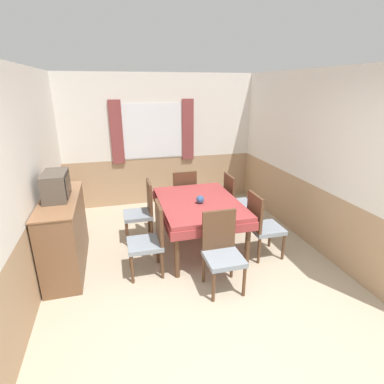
{
  "coord_description": "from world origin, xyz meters",
  "views": [
    {
      "loc": [
        -0.95,
        -2.02,
        2.37
      ],
      "look_at": [
        0.11,
        1.92,
        0.9
      ],
      "focal_mm": 28.0,
      "sensor_mm": 36.0,
      "label": 1
    }
  ],
  "objects_px": {
    "chair_head_window": "(183,194)",
    "chair_head_near": "(222,249)",
    "vase": "(200,199)",
    "chair_right_far": "(235,200)",
    "dining_table": "(199,207)",
    "sideboard": "(65,233)",
    "chair_left_near": "(150,238)",
    "tv": "(56,186)",
    "chair_right_near": "(262,224)",
    "chair_left_far": "(142,210)"
  },
  "relations": [
    {
      "from": "chair_head_near",
      "to": "sideboard",
      "type": "distance_m",
      "value": 2.11
    },
    {
      "from": "sideboard",
      "to": "dining_table",
      "type": "bearing_deg",
      "value": 1.64
    },
    {
      "from": "chair_head_window",
      "to": "chair_head_near",
      "type": "relative_size",
      "value": 1.0
    },
    {
      "from": "vase",
      "to": "chair_head_near",
      "type": "bearing_deg",
      "value": -89.5
    },
    {
      "from": "dining_table",
      "to": "sideboard",
      "type": "height_order",
      "value": "sideboard"
    },
    {
      "from": "chair_head_window",
      "to": "sideboard",
      "type": "distance_m",
      "value": 2.16
    },
    {
      "from": "dining_table",
      "to": "tv",
      "type": "relative_size",
      "value": 2.98
    },
    {
      "from": "chair_right_far",
      "to": "chair_left_near",
      "type": "distance_m",
      "value": 1.86
    },
    {
      "from": "dining_table",
      "to": "vase",
      "type": "distance_m",
      "value": 0.19
    },
    {
      "from": "chair_head_near",
      "to": "chair_right_far",
      "type": "bearing_deg",
      "value": -118.29
    },
    {
      "from": "dining_table",
      "to": "chair_left_near",
      "type": "distance_m",
      "value": 0.94
    },
    {
      "from": "dining_table",
      "to": "chair_head_window",
      "type": "xyz_separation_m",
      "value": [
        -0.0,
        0.99,
        -0.15
      ]
    },
    {
      "from": "chair_right_near",
      "to": "tv",
      "type": "height_order",
      "value": "tv"
    },
    {
      "from": "chair_left_near",
      "to": "sideboard",
      "type": "distance_m",
      "value": 1.17
    },
    {
      "from": "dining_table",
      "to": "chair_head_near",
      "type": "bearing_deg",
      "value": -90.0
    },
    {
      "from": "vase",
      "to": "chair_right_near",
      "type": "bearing_deg",
      "value": -25.95
    },
    {
      "from": "chair_left_far",
      "to": "sideboard",
      "type": "height_order",
      "value": "sideboard"
    },
    {
      "from": "vase",
      "to": "tv",
      "type": "bearing_deg",
      "value": 178.93
    },
    {
      "from": "dining_table",
      "to": "chair_right_far",
      "type": "distance_m",
      "value": 0.94
    },
    {
      "from": "dining_table",
      "to": "vase",
      "type": "relative_size",
      "value": 13.48
    },
    {
      "from": "sideboard",
      "to": "tv",
      "type": "height_order",
      "value": "tv"
    },
    {
      "from": "chair_head_near",
      "to": "vase",
      "type": "bearing_deg",
      "value": -89.5
    },
    {
      "from": "chair_right_near",
      "to": "tv",
      "type": "xyz_separation_m",
      "value": [
        -2.69,
        0.43,
        0.67
      ]
    },
    {
      "from": "chair_right_far",
      "to": "chair_head_window",
      "type": "bearing_deg",
      "value": -122.87
    },
    {
      "from": "chair_right_far",
      "to": "chair_head_window",
      "type": "xyz_separation_m",
      "value": [
        -0.79,
        0.51,
        0.0
      ]
    },
    {
      "from": "chair_right_far",
      "to": "vase",
      "type": "distance_m",
      "value": 1.03
    },
    {
      "from": "dining_table",
      "to": "chair_head_near",
      "type": "relative_size",
      "value": 1.63
    },
    {
      "from": "chair_right_near",
      "to": "tv",
      "type": "bearing_deg",
      "value": -99.0
    },
    {
      "from": "chair_head_near",
      "to": "chair_head_window",
      "type": "bearing_deg",
      "value": -90.0
    },
    {
      "from": "chair_left_near",
      "to": "chair_left_far",
      "type": "bearing_deg",
      "value": 0.0
    },
    {
      "from": "chair_left_near",
      "to": "tv",
      "type": "bearing_deg",
      "value": 68.81
    },
    {
      "from": "chair_left_near",
      "to": "chair_head_near",
      "type": "bearing_deg",
      "value": -122.87
    },
    {
      "from": "chair_left_near",
      "to": "tv",
      "type": "xyz_separation_m",
      "value": [
        -1.1,
        0.43,
        0.67
      ]
    },
    {
      "from": "vase",
      "to": "chair_left_near",
      "type": "bearing_deg",
      "value": -153.6
    },
    {
      "from": "chair_left_near",
      "to": "chair_head_window",
      "type": "height_order",
      "value": "same"
    },
    {
      "from": "chair_right_far",
      "to": "tv",
      "type": "distance_m",
      "value": 2.82
    },
    {
      "from": "chair_right_near",
      "to": "chair_right_far",
      "type": "xyz_separation_m",
      "value": [
        0.0,
        0.96,
        0.0
      ]
    },
    {
      "from": "sideboard",
      "to": "chair_left_near",
      "type": "bearing_deg",
      "value": -21.44
    },
    {
      "from": "dining_table",
      "to": "chair_right_near",
      "type": "relative_size",
      "value": 1.63
    },
    {
      "from": "vase",
      "to": "dining_table",
      "type": "bearing_deg",
      "value": 85.04
    },
    {
      "from": "tv",
      "to": "vase",
      "type": "height_order",
      "value": "tv"
    },
    {
      "from": "chair_head_window",
      "to": "chair_head_near",
      "type": "bearing_deg",
      "value": -90.0
    },
    {
      "from": "vase",
      "to": "chair_right_far",
      "type": "bearing_deg",
      "value": 35.5
    },
    {
      "from": "tv",
      "to": "vase",
      "type": "relative_size",
      "value": 4.52
    },
    {
      "from": "chair_left_far",
      "to": "sideboard",
      "type": "distance_m",
      "value": 1.21
    },
    {
      "from": "chair_right_near",
      "to": "chair_right_far",
      "type": "bearing_deg",
      "value": -180.0
    },
    {
      "from": "sideboard",
      "to": "tv",
      "type": "distance_m",
      "value": 0.67
    },
    {
      "from": "sideboard",
      "to": "tv",
      "type": "xyz_separation_m",
      "value": [
        -0.01,
        -0.0,
        0.66
      ]
    },
    {
      "from": "chair_left_near",
      "to": "chair_head_window",
      "type": "distance_m",
      "value": 1.68
    },
    {
      "from": "chair_right_near",
      "to": "vase",
      "type": "distance_m",
      "value": 0.94
    }
  ]
}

